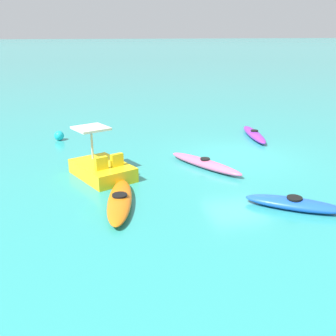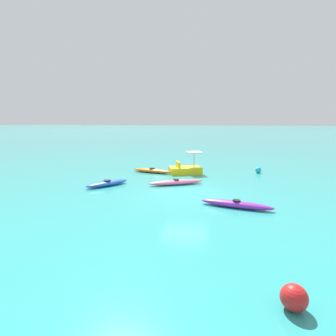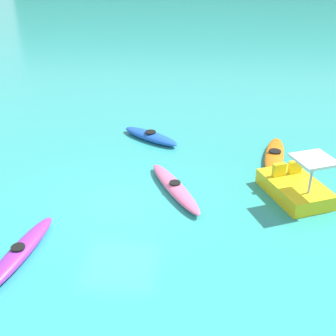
{
  "view_description": "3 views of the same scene",
  "coord_description": "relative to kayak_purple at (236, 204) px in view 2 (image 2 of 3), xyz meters",
  "views": [
    {
      "loc": [
        6.39,
        14.31,
        4.87
      ],
      "look_at": [
        3.67,
        2.9,
        0.8
      ],
      "focal_mm": 41.96,
      "sensor_mm": 36.0,
      "label": 1
    },
    {
      "loc": [
        -14.2,
        -2.6,
        3.93
      ],
      "look_at": [
        3.62,
        1.93,
        0.73
      ],
      "focal_mm": 28.22,
      "sensor_mm": 36.0,
      "label": 2
    },
    {
      "loc": [
        2.68,
        -11.16,
        7.3
      ],
      "look_at": [
        1.49,
        1.47,
        0.59
      ],
      "focal_mm": 45.87,
      "sensor_mm": 36.0,
      "label": 3
    }
  ],
  "objects": [
    {
      "name": "ground_plane",
      "position": [
        1.99,
        2.78,
        -0.16
      ],
      "size": [
        600.0,
        600.0,
        0.0
      ],
      "primitive_type": "plane",
      "color": "teal"
    },
    {
      "name": "kayak_purple",
      "position": [
        0.0,
        0.0,
        0.0
      ],
      "size": [
        1.08,
        3.38,
        0.37
      ],
      "color": "purple",
      "rests_on": "ground_plane"
    },
    {
      "name": "kayak_orange",
      "position": [
        7.31,
        6.44,
        0.0
      ],
      "size": [
        1.28,
        3.36,
        0.37
      ],
      "color": "orange",
      "rests_on": "ground_plane"
    },
    {
      "name": "kayak_blue",
      "position": [
        2.41,
        7.82,
        0.0
      ],
      "size": [
        2.71,
        2.16,
        0.37
      ],
      "color": "blue",
      "rests_on": "ground_plane"
    },
    {
      "name": "kayak_pink",
      "position": [
        3.75,
        3.71,
        -0.0
      ],
      "size": [
        2.19,
        3.36,
        0.37
      ],
      "color": "pink",
      "rests_on": "ground_plane"
    },
    {
      "name": "pedal_boat_yellow",
      "position": [
        7.62,
        3.83,
        0.17
      ],
      "size": [
        2.33,
        2.8,
        1.68
      ],
      "color": "yellow",
      "rests_on": "ground_plane"
    },
    {
      "name": "buoy_red",
      "position": [
        -6.71,
        -1.16,
        0.12
      ],
      "size": [
        0.57,
        0.57,
        0.57
      ],
      "primitive_type": "sphere",
      "color": "red",
      "rests_on": "ground_plane"
    },
    {
      "name": "buoy_cyan",
      "position": [
        9.22,
        -1.67,
        0.07
      ],
      "size": [
        0.46,
        0.46,
        0.46
      ],
      "primitive_type": "sphere",
      "color": "#19B7C6",
      "rests_on": "ground_plane"
    }
  ]
}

